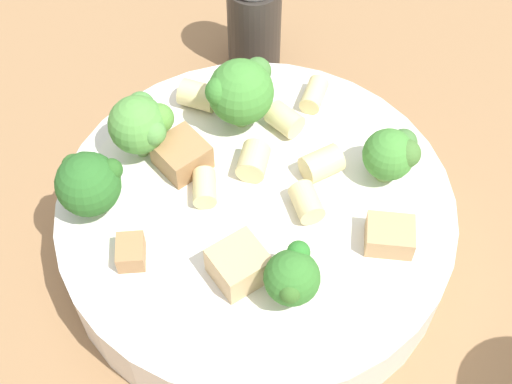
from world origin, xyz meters
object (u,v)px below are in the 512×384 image
broccoli_floret_3 (393,153)px  chicken_chunk_3 (182,155)px  rigatoni_2 (285,120)px  rigatoni_6 (204,190)px  rigatoni_0 (306,206)px  chicken_chunk_1 (390,236)px  chicken_chunk_2 (231,264)px  chicken_chunk_0 (131,252)px  rigatoni_1 (253,161)px  rigatoni_4 (314,95)px  broccoli_floret_2 (88,182)px  pepper_shaker (254,10)px  rigatoni_5 (234,84)px  rigatoni_3 (322,164)px  rigatoni_7 (198,95)px  pasta_bowl (256,220)px  broccoli_floret_0 (293,278)px  broccoli_floret_4 (240,91)px  broccoli_floret_1 (141,123)px

broccoli_floret_3 → chicken_chunk_3: 0.12m
rigatoni_2 → rigatoni_6: rigatoni_2 is taller
broccoli_floret_3 → rigatoni_0: broccoli_floret_3 is taller
chicken_chunk_1 → chicken_chunk_2: bearing=113.4°
broccoli_floret_3 → chicken_chunk_0: 0.16m
rigatoni_0 → rigatoni_1: rigatoni_1 is taller
rigatoni_4 → broccoli_floret_3: bearing=-134.2°
broccoli_floret_2 → pepper_shaker: pepper_shaker is taller
rigatoni_5 → chicken_chunk_2: (-0.13, -0.03, 0.00)m
rigatoni_3 → rigatoni_6: rigatoni_3 is taller
rigatoni_6 → rigatoni_7: size_ratio=0.95×
rigatoni_4 → pepper_shaker: size_ratio=0.24×
pasta_bowl → chicken_chunk_0: chicken_chunk_0 is taller
rigatoni_3 → rigatoni_5: rigatoni_3 is taller
rigatoni_3 → rigatoni_1: bearing=97.7°
rigatoni_5 → broccoli_floret_0: bearing=-156.9°
rigatoni_3 → broccoli_floret_4: bearing=60.6°
broccoli_floret_3 → broccoli_floret_0: bearing=154.4°
broccoli_floret_1 → broccoli_floret_3: size_ratio=1.24×
broccoli_floret_4 → rigatoni_3: broccoli_floret_4 is taller
broccoli_floret_2 → rigatoni_6: broccoli_floret_2 is taller
pasta_bowl → rigatoni_5: size_ratio=10.76×
rigatoni_1 → broccoli_floret_2: bearing=116.9°
rigatoni_2 → broccoli_floret_0: bearing=-169.0°
rigatoni_4 → broccoli_floret_4: bearing=121.2°
rigatoni_1 → broccoli_floret_0: bearing=-156.1°
pasta_bowl → chicken_chunk_3: chicken_chunk_3 is taller
rigatoni_4 → pepper_shaker: pepper_shaker is taller
rigatoni_0 → rigatoni_2: same height
rigatoni_3 → broccoli_floret_1: bearing=91.8°
broccoli_floret_1 → rigatoni_7: bearing=-27.4°
rigatoni_3 → rigatoni_0: bearing=171.3°
rigatoni_5 → chicken_chunk_2: bearing=-168.8°
broccoli_floret_4 → pasta_bowl: bearing=-160.7°
broccoli_floret_4 → chicken_chunk_0: broccoli_floret_4 is taller
broccoli_floret_3 → rigatoni_0: bearing=129.9°
rigatoni_1 → rigatoni_3: bearing=-82.3°
broccoli_floret_1 → chicken_chunk_3: (-0.01, -0.02, -0.02)m
rigatoni_7 → chicken_chunk_3: (-0.05, -0.00, 0.00)m
broccoli_floret_1 → broccoli_floret_3: bearing=-86.3°
rigatoni_2 → chicken_chunk_1: rigatoni_2 is taller
pasta_bowl → broccoli_floret_1: bearing=71.0°
chicken_chunk_2 → chicken_chunk_0: bearing=90.8°
rigatoni_0 → chicken_chunk_3: chicken_chunk_3 is taller
pasta_bowl → chicken_chunk_3: size_ratio=8.36×
pasta_bowl → rigatoni_7: bearing=36.1°
rigatoni_0 → broccoli_floret_3: bearing=-50.1°
rigatoni_4 → rigatoni_5: bearing=91.9°
broccoli_floret_2 → rigatoni_0: broccoli_floret_2 is taller
rigatoni_2 → chicken_chunk_3: chicken_chunk_3 is taller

